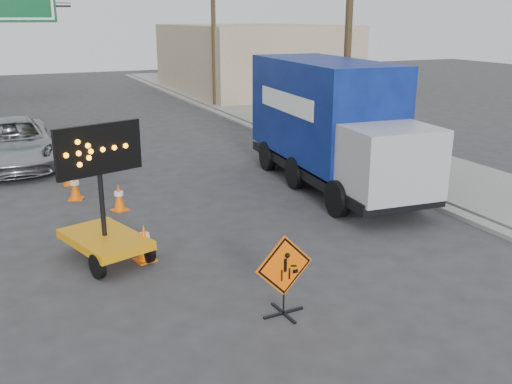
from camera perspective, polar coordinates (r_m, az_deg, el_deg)
ground at (r=10.12m, az=0.62°, el=-13.25°), size 100.00×100.00×0.00m
curb_right at (r=25.87m, az=1.17°, el=5.83°), size 0.40×60.00×0.12m
sidewalk_right at (r=26.91m, az=5.63°, el=6.23°), size 4.00×60.00×0.15m
building_right_far at (r=41.52m, az=-0.47°, el=13.21°), size 10.00×14.00×4.60m
utility_pole_near at (r=21.39m, az=9.24°, el=15.74°), size 1.80×0.26×9.00m
utility_pole_far at (r=33.99m, az=-4.27°, el=16.33°), size 1.80×0.26×9.00m
construction_sign at (r=10.13m, az=2.82°, el=-8.10°), size 1.14×0.81×1.52m
arrow_board at (r=12.82m, az=-14.92°, el=-3.77°), size 1.87×2.41×3.03m
pickup_truck at (r=22.14m, az=-23.21°, el=4.54°), size 2.89×6.00×1.65m
box_truck at (r=17.85m, az=7.45°, el=6.09°), size 3.07×8.28×3.86m
cone_a at (r=12.67m, az=-11.12°, el=-5.07°), size 0.49×0.49×0.80m
cone_b at (r=13.01m, az=-11.12°, el=-4.67°), size 0.42×0.42×0.72m
cone_c at (r=16.07m, az=-13.54°, el=-0.50°), size 0.51×0.51×0.77m
cone_d at (r=17.40m, az=-17.65°, el=0.53°), size 0.50×0.50×0.79m
cone_e at (r=19.00m, az=-18.26°, el=1.66°), size 0.35×0.35×0.68m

